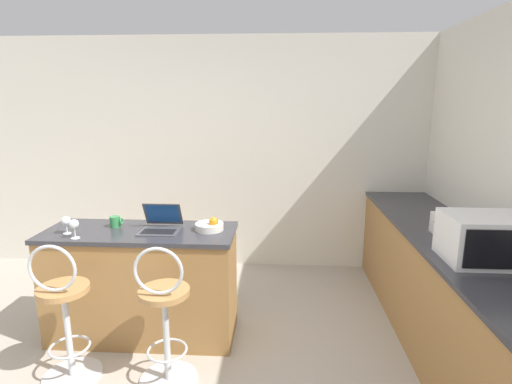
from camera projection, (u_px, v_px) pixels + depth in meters
name	position (u px, v px, depth m)	size (l,w,h in m)	color
wall_back	(214.00, 156.00, 4.54)	(12.00, 0.06, 2.60)	silver
breakfast_bar	(143.00, 283.00, 3.25)	(1.51, 0.58, 0.91)	#9E703D
counter_right	(444.00, 289.00, 3.15)	(0.67, 2.98, 0.91)	#9E703D
bar_stool_near	(65.00, 316.00, 2.70)	(0.40, 0.40, 1.02)	silver
bar_stool_far	(165.00, 319.00, 2.66)	(0.40, 0.40, 1.02)	silver
laptop	(161.00, 224.00, 3.14)	(0.30, 0.29, 0.21)	#47474C
microwave	(489.00, 239.00, 2.51)	(0.54, 0.40, 0.30)	white
toaster	(452.00, 227.00, 2.97)	(0.24, 0.30, 0.16)	silver
wine_glass_tall	(66.00, 222.00, 3.05)	(0.07, 0.07, 0.14)	silver
fruit_bowl	(210.00, 226.00, 3.15)	(0.22, 0.22, 0.11)	silver
mug_green	(115.00, 222.00, 3.23)	(0.10, 0.08, 0.09)	#338447
wine_glass_short	(74.00, 225.00, 2.94)	(0.07, 0.07, 0.15)	silver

